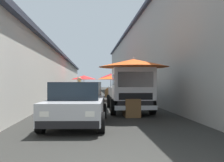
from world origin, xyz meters
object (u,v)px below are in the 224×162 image
Objects in this scene: fruit_stall_near_left at (84,80)px; parked_scooter at (77,95)px; fruit_stall_far_left at (110,79)px; plastic_stool at (69,99)px; vendor_by_crates at (79,91)px; hatchback_car at (78,103)px; fruit_stall_near_right at (114,79)px; fruit_stall_far_right at (133,70)px; delivery_truck at (130,91)px.

fruit_stall_near_left is 4.12m from parked_scooter.
plastic_stool is at bearing 155.48° from fruit_stall_far_left.
fruit_stall_far_left is 8.05m from plastic_stool.
hatchback_car is at bearing -177.79° from vendor_by_crates.
fruit_stall_near_left is at bearing 0.72° from vendor_by_crates.
fruit_stall_near_left is (4.19, 2.52, -0.02)m from fruit_stall_near_right.
fruit_stall_near_right is 6.34× the size of plastic_stool.
parked_scooter is at bearing 173.99° from fruit_stall_near_left.
vendor_by_crates is at bearing 158.53° from fruit_stall_near_right.
vendor_by_crates is (-10.85, 2.45, -0.75)m from fruit_stall_far_left.
fruit_stall_far_right reaches higher than parked_scooter.
fruit_stall_far_right is 1.70× the size of vendor_by_crates.
fruit_stall_far_right is 9.31m from parked_scooter.
hatchback_car is 0.81× the size of delivery_truck.
delivery_truck is at bearing -179.55° from fruit_stall_near_right.
fruit_stall_near_right is 0.56× the size of delivery_truck.
fruit_stall_near_left is 1.45× the size of vendor_by_crates.
fruit_stall_near_right is 7.18m from delivery_truck.
fruit_stall_far_left is 5.58m from parked_scooter.
parked_scooter is at bearing 3.88° from hatchback_car.
fruit_stall_far_left is 0.47× the size of delivery_truck.
fruit_stall_near_left reaches higher than parked_scooter.
vendor_by_crates is (-6.07, 2.39, -0.66)m from fruit_stall_near_right.
fruit_stall_far_right reaches higher than fruit_stall_near_left.
fruit_stall_far_right reaches higher than vendor_by_crates.
fruit_stall_near_left is at bearing 11.05° from fruit_stall_far_right.
fruit_stall_far_left is at bearing -24.52° from plastic_stool.
fruit_stall_far_left is at bearing -0.04° from delivery_truck.
parked_scooter is 3.86× the size of plastic_stool.
delivery_truck reaches higher than plastic_stool.
fruit_stall_near_right is at bearing -52.98° from plastic_stool.
fruit_stall_far_left reaches higher than fruit_stall_near_left.
vendor_by_crates is (2.39, 2.34, -0.97)m from fruit_stall_far_right.
fruit_stall_far_left is at bearing -33.53° from parked_scooter.
parked_scooter is at bearing 146.47° from fruit_stall_far_left.
vendor_by_crates is at bearing 66.14° from delivery_truck.
fruit_stall_near_right is at bearing -0.32° from fruit_stall_far_right.
plastic_stool is (-2.69, 0.29, -0.12)m from parked_scooter.
parked_scooter is (6.33, 0.54, -0.54)m from vendor_by_crates.
fruit_stall_far_left is at bearing -0.79° from fruit_stall_near_right.
hatchback_car is 2.40× the size of parked_scooter.
plastic_stool is at bearing 173.77° from parked_scooter.
fruit_stall_far_left is 11.15m from vendor_by_crates.
fruit_stall_far_right is (-8.46, 0.05, 0.31)m from fruit_stall_near_right.
fruit_stall_near_left is 0.50× the size of delivery_truck.
fruit_stall_far_right reaches higher than fruit_stall_near_right.
fruit_stall_near_right is 8.47m from fruit_stall_far_right.
plastic_stool is (-6.62, 0.71, -1.30)m from fruit_stall_near_left.
parked_scooter is (-4.52, 3.00, -1.29)m from fruit_stall_far_left.
plastic_stool is at bearing 127.02° from fruit_stall_near_right.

